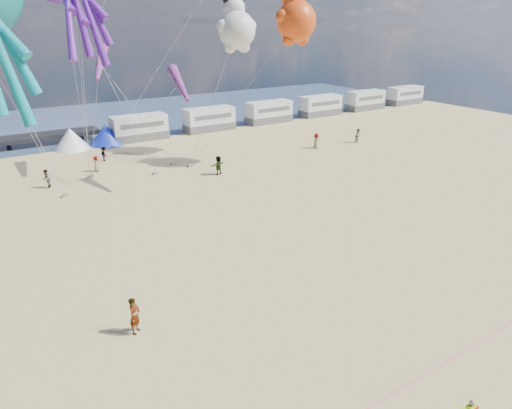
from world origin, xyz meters
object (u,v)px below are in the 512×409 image
Objects in this scene: motorhome_2 at (269,112)px; kite_teddy_orange at (296,21)px; motorhome_5 at (405,95)px; windsock_mid at (100,63)px; motorhome_3 at (320,106)px; beachgoer_4 at (218,165)px; beachgoer_2 at (104,154)px; sandbag_a at (65,196)px; kite_panda at (237,30)px; sandbag_d at (174,164)px; sandbag_c at (190,166)px; motorhome_4 at (365,100)px; beachgoer_0 at (316,141)px; sandbag_e at (91,177)px; windsock_right at (180,84)px; motorhome_1 at (209,119)px; motorhome_0 at (139,128)px; tent_blue at (106,134)px; beachgoer_7 at (46,179)px; beachgoer_6 at (96,164)px; tent_white at (71,139)px; standing_person at (135,316)px; sandbag_b at (155,173)px; beachgoer_1 at (358,136)px.

motorhome_2 is 23.49m from kite_teddy_orange.
motorhome_5 is 55.51m from windsock_mid.
motorhome_3 is 31.90m from beachgoer_4.
beachgoer_2 is 23.23m from kite_teddy_orange.
kite_panda is at bearing 12.86° from sandbag_a.
motorhome_5 is 49.67m from sandbag_d.
sandbag_c is 0.08× the size of kite_panda.
motorhome_4 reaches higher than beachgoer_0.
sandbag_e is 12.79m from windsock_right.
motorhome_3 is (19.00, 0.00, 0.00)m from motorhome_1.
sandbag_c is (6.65, -6.60, -0.63)m from beachgoer_2.
motorhome_3 is at bearing 0.00° from motorhome_0.
motorhome_1 is 13.20× the size of sandbag_d.
motorhome_1 reaches higher than tent_blue.
motorhome_2 is 1.00× the size of motorhome_5.
motorhome_2 is at bearing 71.49° from kite_teddy_orange.
motorhome_0 is at bearing 100.83° from kite_panda.
motorhome_1 is 20.74m from windsock_mid.
beachgoer_7 is 23.36m from kite_panda.
sandbag_c is at bearing 175.34° from kite_panda.
beachgoer_6 is (-1.61, -3.15, 0.02)m from beachgoer_2.
sandbag_d is 0.09× the size of windsock_mid.
motorhome_1 reaches higher than sandbag_c.
kite_panda reaches higher than motorhome_4.
beachgoer_0 is at bearing -31.83° from tent_white.
motorhome_0 is 19.95m from windsock_right.
tent_white is 36.20m from standing_person.
motorhome_5 is 1.65× the size of tent_white.
sandbag_b is 19.17m from kite_teddy_orange.
windsock_mid is at bearing -157.96° from motorhome_2.
motorhome_4 is (38.00, 0.00, 0.00)m from motorhome_0.
beachgoer_6 is (0.18, -9.94, -0.44)m from tent_white.
standing_person reaches higher than beachgoer_1.
motorhome_3 is (28.50, 0.00, 0.00)m from motorhome_0.
beachgoer_4 is (5.60, -17.14, -0.29)m from tent_blue.
beachgoer_2 is (-15.71, -6.78, -0.76)m from motorhome_1.
motorhome_5 is 13.20× the size of sandbag_a.
motorhome_0 is at bearing 82.40° from windsock_mid.
motorhome_1 is at bearing 57.15° from windsock_mid.
beachgoer_6 is at bearing 36.18° from standing_person.
motorhome_5 is 57.59m from sandbag_e.
beachgoer_6 is 0.24× the size of kite_teddy_orange.
sandbag_b is at bearing -173.68° from beachgoer_2.
motorhome_4 is at bearing 0.00° from motorhome_2.
motorhome_4 reaches higher than sandbag_d.
motorhome_5 is 4.33× the size of beachgoer_6.
sandbag_c is 10.41m from windsock_right.
kite_teddy_orange is at bearing -61.58° from motorhome_0.
beachgoer_6 is at bearing 152.80° from kite_panda.
kite_teddy_orange reaches higher than tent_white.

